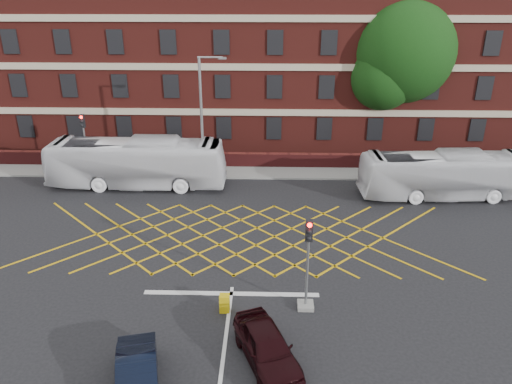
{
  "coord_description": "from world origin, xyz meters",
  "views": [
    {
      "loc": [
        1.67,
        -22.5,
        13.33
      ],
      "look_at": [
        0.99,
        1.5,
        2.92
      ],
      "focal_mm": 35.0,
      "sensor_mm": 36.0,
      "label": 1
    }
  ],
  "objects_px": {
    "direction_signs": "(65,158)",
    "utility_cabinet": "(225,303)",
    "bus_right": "(445,175)",
    "deciduous_tree": "(401,59)",
    "bus_left": "(137,163)",
    "traffic_light_far": "(86,148)",
    "car_navy": "(137,377)",
    "street_lamp": "(204,142)",
    "traffic_light_near": "(307,273)",
    "car_maroon": "(267,346)"
  },
  "relations": [
    {
      "from": "car_maroon",
      "to": "deciduous_tree",
      "type": "distance_m",
      "value": 27.82
    },
    {
      "from": "traffic_light_near",
      "to": "traffic_light_far",
      "type": "distance_m",
      "value": 22.22
    },
    {
      "from": "utility_cabinet",
      "to": "bus_right",
      "type": "bearing_deg",
      "value": 43.67
    },
    {
      "from": "traffic_light_far",
      "to": "bus_right",
      "type": "bearing_deg",
      "value": -9.33
    },
    {
      "from": "utility_cabinet",
      "to": "deciduous_tree",
      "type": "bearing_deg",
      "value": 61.46
    },
    {
      "from": "car_maroon",
      "to": "street_lamp",
      "type": "relative_size",
      "value": 0.47
    },
    {
      "from": "car_navy",
      "to": "traffic_light_far",
      "type": "height_order",
      "value": "traffic_light_far"
    },
    {
      "from": "bus_left",
      "to": "direction_signs",
      "type": "xyz_separation_m",
      "value": [
        -5.57,
        1.56,
        -0.3
      ]
    },
    {
      "from": "car_maroon",
      "to": "traffic_light_far",
      "type": "height_order",
      "value": "traffic_light_far"
    },
    {
      "from": "traffic_light_near",
      "to": "street_lamp",
      "type": "distance_m",
      "value": 15.51
    },
    {
      "from": "utility_cabinet",
      "to": "direction_signs",
      "type": "bearing_deg",
      "value": 129.44
    },
    {
      "from": "deciduous_tree",
      "to": "traffic_light_near",
      "type": "relative_size",
      "value": 2.81
    },
    {
      "from": "car_navy",
      "to": "direction_signs",
      "type": "distance_m",
      "value": 22.52
    },
    {
      "from": "bus_left",
      "to": "deciduous_tree",
      "type": "bearing_deg",
      "value": -66.44
    },
    {
      "from": "traffic_light_far",
      "to": "street_lamp",
      "type": "xyz_separation_m",
      "value": [
        8.95,
        -2.12,
        1.19
      ]
    },
    {
      "from": "direction_signs",
      "to": "utility_cabinet",
      "type": "relative_size",
      "value": 2.68
    },
    {
      "from": "bus_left",
      "to": "car_navy",
      "type": "bearing_deg",
      "value": -165.53
    },
    {
      "from": "car_navy",
      "to": "deciduous_tree",
      "type": "xyz_separation_m",
      "value": [
        14.57,
        26.63,
        6.82
      ]
    },
    {
      "from": "deciduous_tree",
      "to": "direction_signs",
      "type": "bearing_deg",
      "value": -165.21
    },
    {
      "from": "car_maroon",
      "to": "traffic_light_near",
      "type": "distance_m",
      "value": 3.91
    },
    {
      "from": "bus_left",
      "to": "deciduous_tree",
      "type": "relative_size",
      "value": 1.0
    },
    {
      "from": "street_lamp",
      "to": "traffic_light_far",
      "type": "bearing_deg",
      "value": 166.68
    },
    {
      "from": "bus_right",
      "to": "utility_cabinet",
      "type": "bearing_deg",
      "value": 130.87
    },
    {
      "from": "utility_cabinet",
      "to": "car_maroon",
      "type": "bearing_deg",
      "value": -58.5
    },
    {
      "from": "utility_cabinet",
      "to": "traffic_light_near",
      "type": "bearing_deg",
      "value": 5.83
    },
    {
      "from": "car_maroon",
      "to": "traffic_light_far",
      "type": "xyz_separation_m",
      "value": [
        -13.42,
        19.69,
        1.07
      ]
    },
    {
      "from": "car_maroon",
      "to": "bus_right",
      "type": "bearing_deg",
      "value": 32.27
    },
    {
      "from": "car_maroon",
      "to": "direction_signs",
      "type": "xyz_separation_m",
      "value": [
        -14.58,
        18.49,
        0.68
      ]
    },
    {
      "from": "bus_left",
      "to": "car_navy",
      "type": "height_order",
      "value": "bus_left"
    },
    {
      "from": "bus_right",
      "to": "car_maroon",
      "type": "bearing_deg",
      "value": 141.17
    },
    {
      "from": "street_lamp",
      "to": "direction_signs",
      "type": "height_order",
      "value": "street_lamp"
    },
    {
      "from": "bus_left",
      "to": "car_maroon",
      "type": "relative_size",
      "value": 2.94
    },
    {
      "from": "bus_right",
      "to": "traffic_light_far",
      "type": "bearing_deg",
      "value": 77.87
    },
    {
      "from": "car_navy",
      "to": "deciduous_tree",
      "type": "height_order",
      "value": "deciduous_tree"
    },
    {
      "from": "traffic_light_far",
      "to": "utility_cabinet",
      "type": "xyz_separation_m",
      "value": [
        11.57,
        -16.68,
        -1.35
      ]
    },
    {
      "from": "direction_signs",
      "to": "traffic_light_near",
      "type": "bearing_deg",
      "value": -42.95
    },
    {
      "from": "car_maroon",
      "to": "direction_signs",
      "type": "distance_m",
      "value": 23.56
    },
    {
      "from": "bus_right",
      "to": "traffic_light_near",
      "type": "distance_m",
      "value": 15.62
    },
    {
      "from": "bus_right",
      "to": "utility_cabinet",
      "type": "xyz_separation_m",
      "value": [
        -13.2,
        -12.61,
        -1.1
      ]
    },
    {
      "from": "bus_right",
      "to": "car_navy",
      "type": "bearing_deg",
      "value": 134.66
    },
    {
      "from": "car_maroon",
      "to": "deciduous_tree",
      "type": "height_order",
      "value": "deciduous_tree"
    },
    {
      "from": "traffic_light_near",
      "to": "direction_signs",
      "type": "height_order",
      "value": "traffic_light_near"
    },
    {
      "from": "bus_right",
      "to": "utility_cabinet",
      "type": "relative_size",
      "value": 13.23
    },
    {
      "from": "traffic_light_near",
      "to": "car_navy",
      "type": "bearing_deg",
      "value": -140.84
    },
    {
      "from": "traffic_light_near",
      "to": "utility_cabinet",
      "type": "bearing_deg",
      "value": -174.17
    },
    {
      "from": "car_navy",
      "to": "deciduous_tree",
      "type": "relative_size",
      "value": 0.33
    },
    {
      "from": "car_maroon",
      "to": "utility_cabinet",
      "type": "xyz_separation_m",
      "value": [
        -1.84,
        3.01,
        -0.29
      ]
    },
    {
      "from": "bus_right",
      "to": "deciduous_tree",
      "type": "height_order",
      "value": "deciduous_tree"
    },
    {
      "from": "direction_signs",
      "to": "utility_cabinet",
      "type": "height_order",
      "value": "direction_signs"
    },
    {
      "from": "bus_right",
      "to": "direction_signs",
      "type": "distance_m",
      "value": 26.1
    }
  ]
}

